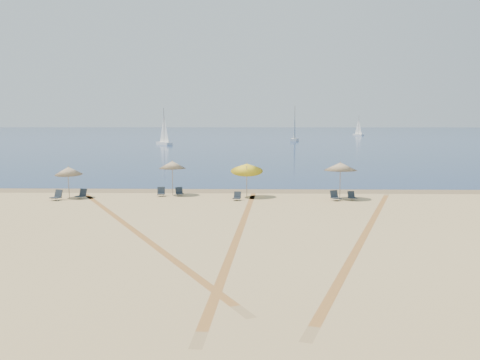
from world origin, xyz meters
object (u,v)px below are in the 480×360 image
object	(u,v)px
chair_5	(179,192)
chair_8	(352,196)
sailboat_0	(358,129)
sailboat_1	(295,130)
chair_3	(82,194)
chair_6	(237,197)
chair_2	(57,196)
sailboat_2	(164,134)
umbrella_4	(340,166)
umbrella_2	(172,165)
umbrella_3	(247,167)
chair_4	(161,192)
chair_7	(335,196)
umbrella_1	(68,171)

from	to	relation	value
chair_5	chair_8	world-z (taller)	chair_5
sailboat_0	sailboat_1	world-z (taller)	sailboat_1
chair_3	chair_6	bearing A→B (deg)	21.10
chair_2	chair_6	distance (m)	12.51
sailboat_2	chair_8	bearing A→B (deg)	-108.02
chair_3	chair_5	distance (m)	6.91
umbrella_4	chair_8	distance (m)	2.22
umbrella_2	chair_6	world-z (taller)	umbrella_2
chair_8	sailboat_2	xyz separation A→B (m)	(-27.18, 85.21, 2.25)
umbrella_2	chair_6	bearing A→B (deg)	-27.09
chair_8	chair_6	bearing A→B (deg)	165.52
umbrella_3	chair_2	bearing A→B (deg)	-172.60
umbrella_2	chair_4	world-z (taller)	umbrella_2
sailboat_1	chair_3	bearing A→B (deg)	-90.89
umbrella_2	umbrella_3	xyz separation A→B (m)	(5.51, -0.99, -0.09)
chair_7	chair_8	world-z (taller)	chair_7
chair_3	umbrella_1	bearing A→B (deg)	-175.23
chair_3	sailboat_0	size ratio (longest dim) A/B	0.12
chair_2	chair_5	bearing A→B (deg)	37.91
chair_3	chair_4	size ratio (longest dim) A/B	1.20
sailboat_0	sailboat_1	bearing A→B (deg)	-144.19
sailboat_0	chair_2	bearing A→B (deg)	-135.20
chair_2	sailboat_1	size ratio (longest dim) A/B	0.09
umbrella_2	chair_8	bearing A→B (deg)	-9.42
umbrella_2	chair_4	bearing A→B (deg)	-146.39
chair_8	sailboat_2	bearing A→B (deg)	90.69
umbrella_3	chair_5	size ratio (longest dim) A/B	3.57
chair_8	chair_4	bearing A→B (deg)	156.22
umbrella_1	chair_3	world-z (taller)	umbrella_1
umbrella_1	chair_4	world-z (taller)	umbrella_1
sailboat_0	sailboat_1	size ratio (longest dim) A/B	0.78
chair_6	chair_4	bearing A→B (deg)	172.46
chair_5	chair_6	xyz separation A→B (m)	(4.30, -2.14, -0.01)
chair_5	sailboat_2	size ratio (longest dim) A/B	0.09
chair_7	sailboat_1	bearing A→B (deg)	63.16
umbrella_3	chair_4	distance (m)	6.57
chair_3	chair_8	xyz separation A→B (m)	(19.00, -0.17, -0.04)
chair_6	chair_7	xyz separation A→B (m)	(6.78, 0.10, 0.04)
umbrella_4	chair_2	size ratio (longest dim) A/B	3.02
umbrella_1	chair_5	distance (m)	8.01
umbrella_1	sailboat_1	xyz separation A→B (m)	(24.34, 107.92, 0.89)
umbrella_1	sailboat_2	distance (m)	85.00
chair_2	umbrella_3	bearing A→B (deg)	29.31
chair_4	sailboat_0	distance (m)	168.51
chair_6	sailboat_0	distance (m)	168.98
sailboat_1	sailboat_0	bearing A→B (deg)	74.49
chair_3	chair_2	bearing A→B (deg)	-129.78
umbrella_4	chair_2	xyz separation A→B (m)	(-19.73, -1.02, -1.99)
chair_4	chair_6	bearing A→B (deg)	-27.08
umbrella_4	chair_6	world-z (taller)	umbrella_4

